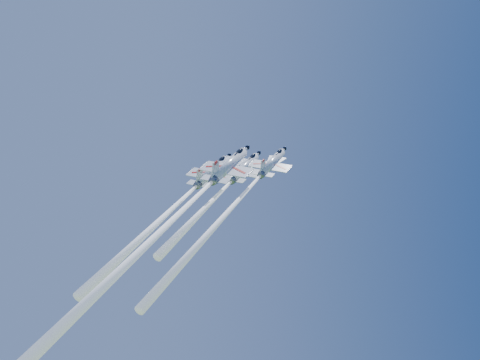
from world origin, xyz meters
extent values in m
cylinder|color=white|center=(3.08, 7.70, 110.92)|extent=(5.43, 9.83, 11.40)
cone|color=white|center=(7.48, 11.83, 115.33)|extent=(3.23, 3.65, 3.44)
cone|color=black|center=(8.50, 12.79, 116.35)|extent=(1.63, 1.84, 1.73)
cone|color=slate|center=(-0.97, 3.89, 106.84)|extent=(2.98, 2.96, 2.54)
ellipsoid|color=black|center=(5.78, 9.93, 114.34)|extent=(2.92, 2.96, 2.85)
cube|color=black|center=(4.79, 8.90, 113.61)|extent=(0.90, 0.94, 0.97)
cube|color=white|center=(2.40, 7.16, 109.97)|extent=(10.43, 8.28, 4.89)
cube|color=white|center=(3.53, 9.93, 112.49)|extent=(3.07, 2.72, 2.39)
cube|color=white|center=(5.58, 8.40, 111.87)|extent=(3.07, 2.72, 2.39)
cube|color=white|center=(-0.36, 4.51, 107.35)|extent=(5.63, 4.47, 2.59)
cube|color=white|center=(-0.55, 3.64, 108.88)|extent=(2.27, 3.37, 3.96)
cube|color=#AF0A08|center=(-0.66, 2.97, 110.16)|extent=(1.01, 1.15, 1.24)
cube|color=black|center=(3.29, 8.28, 110.17)|extent=(6.67, 6.22, 6.45)
sphere|color=white|center=(-1.13, 3.75, 106.69)|extent=(1.13, 1.24, 1.14)
cone|color=white|center=(-10.18, -4.76, 97.59)|extent=(9.25, 20.83, 25.66)
cylinder|color=white|center=(-5.75, 3.28, 108.70)|extent=(5.47, 9.89, 11.48)
cone|color=white|center=(-1.32, 7.44, 113.14)|extent=(3.25, 3.68, 3.46)
cone|color=black|center=(-0.29, 8.40, 114.17)|extent=(1.64, 1.85, 1.74)
cone|color=slate|center=(-9.83, -0.55, 104.60)|extent=(3.00, 2.98, 2.56)
ellipsoid|color=black|center=(-3.04, 5.53, 112.15)|extent=(2.94, 2.98, 2.87)
cube|color=black|center=(-4.03, 4.50, 111.42)|extent=(0.90, 0.94, 0.98)
cube|color=white|center=(-6.44, 2.74, 107.74)|extent=(10.50, 8.34, 4.93)
cube|color=white|center=(-5.30, 5.53, 110.28)|extent=(3.09, 2.74, 2.41)
cube|color=white|center=(-3.23, 3.99, 109.66)|extent=(3.09, 2.74, 2.41)
cube|color=white|center=(-9.21, 0.07, 105.11)|extent=(5.67, 4.49, 2.61)
cube|color=white|center=(-9.40, -0.80, 106.65)|extent=(2.29, 3.39, 3.99)
cube|color=#AF0A08|center=(-9.52, -1.48, 107.94)|extent=(1.02, 1.16, 1.25)
cube|color=black|center=(-5.54, 3.87, 107.95)|extent=(6.71, 6.27, 6.49)
sphere|color=white|center=(-9.98, -0.70, 104.44)|extent=(1.14, 1.25, 1.15)
cone|color=white|center=(-21.37, -11.38, 93.01)|extent=(10.95, 25.58, 31.78)
cylinder|color=white|center=(6.75, -2.66, 110.15)|extent=(4.89, 8.86, 10.28)
cone|color=white|center=(10.71, 1.06, 114.13)|extent=(2.91, 3.29, 3.10)
cone|color=black|center=(11.63, 1.93, 115.05)|extent=(1.47, 1.66, 1.56)
cone|color=slate|center=(3.09, -6.09, 106.48)|extent=(2.69, 2.67, 2.29)
ellipsoid|color=black|center=(9.17, -0.64, 113.24)|extent=(2.63, 2.67, 2.57)
cube|color=black|center=(8.28, -1.57, 112.58)|extent=(0.81, 0.85, 0.88)
cube|color=white|center=(6.13, -3.14, 109.29)|extent=(9.40, 7.46, 4.41)
cube|color=white|center=(7.15, -0.65, 111.57)|extent=(2.77, 2.45, 2.16)
cube|color=white|center=(9.00, -2.03, 111.01)|extent=(2.77, 2.45, 2.16)
cube|color=white|center=(3.64, -5.53, 106.94)|extent=(5.08, 4.02, 2.34)
cube|color=white|center=(3.47, -6.31, 108.31)|extent=(2.05, 3.04, 3.57)
cube|color=#AF0A08|center=(3.37, -6.92, 109.47)|extent=(0.91, 1.04, 1.12)
cube|color=black|center=(6.93, -2.13, 109.47)|extent=(6.01, 5.61, 5.81)
sphere|color=white|center=(2.95, -6.22, 106.34)|extent=(1.02, 1.12, 1.03)
cone|color=white|center=(-10.26, -18.62, 93.07)|extent=(11.99, 29.05, 36.38)
cylinder|color=white|center=(-3.97, -6.15, 108.27)|extent=(5.79, 10.48, 12.16)
cone|color=white|center=(0.72, -1.75, 112.98)|extent=(3.44, 3.89, 3.67)
cone|color=black|center=(1.81, -0.73, 114.07)|extent=(1.74, 1.96, 1.84)
cone|color=slate|center=(-8.29, -10.21, 103.93)|extent=(3.18, 3.15, 2.71)
ellipsoid|color=black|center=(-1.10, -3.77, 111.93)|extent=(3.11, 3.16, 3.04)
cube|color=black|center=(-2.15, -4.87, 111.15)|extent=(0.96, 1.00, 1.04)
cube|color=white|center=(-4.70, -6.73, 107.26)|extent=(11.12, 8.83, 5.22)
cube|color=white|center=(-3.49, -3.78, 109.95)|extent=(3.27, 2.90, 2.55)
cube|color=white|center=(-1.31, -5.40, 109.30)|extent=(3.27, 2.90, 2.55)
cube|color=white|center=(-7.64, -9.55, 104.47)|extent=(6.00, 4.76, 2.77)
cube|color=white|center=(-7.84, -10.48, 106.10)|extent=(2.42, 3.59, 4.23)
cube|color=#AF0A08|center=(-7.96, -11.20, 107.47)|extent=(1.08, 1.23, 1.32)
cube|color=black|center=(-3.75, -5.53, 107.48)|extent=(7.11, 6.64, 6.88)
sphere|color=white|center=(-8.46, -10.36, 103.77)|extent=(1.21, 1.32, 1.22)
cone|color=white|center=(-23.96, -24.92, 88.20)|extent=(14.10, 34.10, 42.71)
camera|label=1|loc=(-29.39, -114.41, 84.19)|focal=40.00mm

